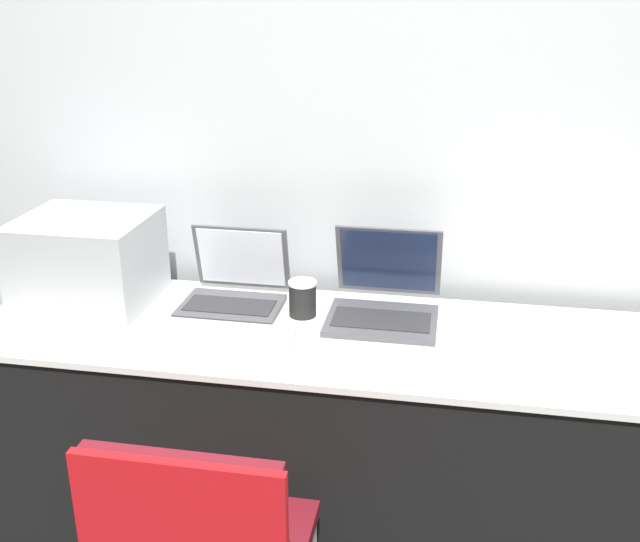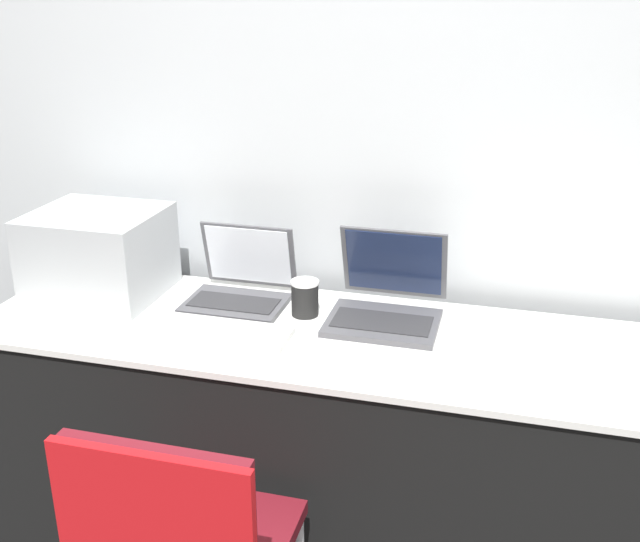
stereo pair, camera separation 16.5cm
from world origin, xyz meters
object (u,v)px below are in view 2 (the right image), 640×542
object	(u,v)px
laptop_left	(240,286)
external_keyboard	(220,332)
chair	(179,542)
coffee_cup	(305,298)
laptop_right	(387,300)
printer	(98,250)

from	to	relation	value
laptop_left	external_keyboard	xyz separation A→B (m)	(0.03, -0.25, -0.04)
laptop_left	chair	size ratio (longest dim) A/B	0.37
external_keyboard	coffee_cup	distance (m)	0.29
chair	laptop_left	bearing A→B (deg)	100.53
laptop_right	chair	bearing A→B (deg)	-111.17
external_keyboard	printer	bearing A→B (deg)	158.76
printer	coffee_cup	xyz separation A→B (m)	(0.69, 0.01, -0.09)
printer	laptop_right	distance (m)	0.95
laptop_left	chair	xyz separation A→B (m)	(0.16, -0.84, -0.29)
laptop_right	external_keyboard	bearing A→B (deg)	-150.93
laptop_right	external_keyboard	size ratio (longest dim) A/B	0.85
printer	laptop_left	distance (m)	0.48
laptop_left	coffee_cup	size ratio (longest dim) A/B	2.79
coffee_cup	chair	xyz separation A→B (m)	(-0.08, -0.78, -0.29)
laptop_right	chair	distance (m)	0.94
laptop_right	coffee_cup	world-z (taller)	laptop_right
printer	external_keyboard	bearing A→B (deg)	-21.24
printer	external_keyboard	world-z (taller)	printer
coffee_cup	chair	size ratio (longest dim) A/B	0.13
chair	printer	bearing A→B (deg)	128.62
laptop_left	external_keyboard	bearing A→B (deg)	-83.30
laptop_right	coffee_cup	bearing A→B (deg)	-169.20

